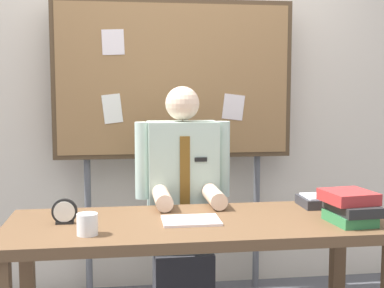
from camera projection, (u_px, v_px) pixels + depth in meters
back_wall at (171, 93)px, 3.63m from camera, size 6.40×0.08×2.70m
desk at (197, 239)px, 2.52m from camera, size 1.81×0.70×0.76m
person at (183, 215)px, 3.07m from camera, size 0.55×0.56×1.40m
bulletin_board at (174, 83)px, 3.42m from camera, size 1.57×0.09×1.96m
book_stack at (350, 206)px, 2.46m from camera, size 0.24×0.28×0.15m
open_notebook at (191, 220)px, 2.48m from camera, size 0.27×0.21×0.01m
desk_clock at (64, 212)px, 2.44m from camera, size 0.12×0.04×0.12m
coffee_mug at (87, 224)px, 2.26m from camera, size 0.09×0.09×0.09m
paper_tray at (324, 201)px, 2.82m from camera, size 0.26×0.20×0.06m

